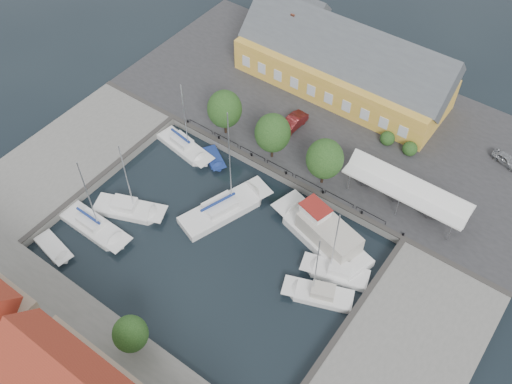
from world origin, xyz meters
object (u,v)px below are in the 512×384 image
(west_boat_a, at_px, (184,148))
(launch_nw, at_px, (214,159))
(car_silver, at_px, (506,159))
(west_boat_d, at_px, (95,228))
(east_boat_a, at_px, (337,273))
(west_boat_c, at_px, (128,210))
(center_sailboat, at_px, (224,210))
(trawler, at_px, (324,235))
(tent_canopy, at_px, (407,188))
(east_boat_b, at_px, (320,295))
(car_red, at_px, (292,123))
(launch_sw, at_px, (54,249))
(warehouse, at_px, (340,63))

(west_boat_a, bearing_deg, launch_nw, 10.36)
(car_silver, distance_m, west_boat_d, 48.02)
(east_boat_a, relative_size, west_boat_c, 0.91)
(west_boat_d, bearing_deg, center_sailboat, 45.89)
(car_silver, height_order, west_boat_c, west_boat_c)
(launch_nw, bearing_deg, trawler, -8.33)
(tent_canopy, distance_m, east_boat_a, 12.21)
(launch_nw, bearing_deg, east_boat_b, -22.80)
(center_sailboat, bearing_deg, west_boat_a, 153.86)
(launch_nw, bearing_deg, center_sailboat, -43.49)
(east_boat_b, bearing_deg, car_red, 130.49)
(tent_canopy, relative_size, car_silver, 3.94)
(tent_canopy, relative_size, launch_sw, 2.62)
(warehouse, xyz_separation_m, west_boat_d, (-9.27, -36.01, -4.16))
(warehouse, bearing_deg, east_boat_b, -62.31)
(warehouse, distance_m, car_red, 11.12)
(west_boat_c, bearing_deg, launch_nw, 77.06)
(car_silver, relative_size, launch_sw, 0.67)
(car_silver, height_order, west_boat_a, west_boat_a)
(center_sailboat, bearing_deg, car_silver, 47.25)
(east_boat_a, bearing_deg, west_boat_c, -164.17)
(west_boat_a, bearing_deg, tent_canopy, 15.13)
(warehouse, bearing_deg, west_boat_d, -104.44)
(center_sailboat, relative_size, launch_nw, 3.27)
(launch_sw, bearing_deg, west_boat_d, 70.39)
(west_boat_a, xyz_separation_m, launch_sw, (-1.48, -19.60, -0.18))
(warehouse, relative_size, center_sailboat, 1.93)
(trawler, xyz_separation_m, east_boat_a, (3.34, -2.84, -0.75))
(east_boat_a, xyz_separation_m, east_boat_b, (-0.04, -3.23, -0.00))
(tent_canopy, distance_m, car_silver, 14.78)
(trawler, distance_m, west_boat_c, 21.98)
(car_silver, xyz_separation_m, launch_nw, (-28.89, -19.16, -1.52))
(west_boat_c, bearing_deg, car_silver, 44.49)
(launch_sw, distance_m, launch_nw, 21.08)
(west_boat_c, bearing_deg, east_boat_b, 8.22)
(car_silver, relative_size, west_boat_c, 0.32)
(car_silver, distance_m, east_boat_b, 29.04)
(car_red, bearing_deg, west_boat_d, -105.78)
(warehouse, xyz_separation_m, car_red, (-0.23, -10.80, -2.65))
(car_silver, bearing_deg, west_boat_c, 150.24)
(warehouse, height_order, car_silver, warehouse)
(west_boat_c, height_order, launch_sw, west_boat_c)
(car_red, xyz_separation_m, launch_sw, (-10.64, -29.68, -1.69))
(west_boat_d, height_order, launch_sw, west_boat_d)
(launch_nw, bearing_deg, warehouse, 75.17)
(car_silver, relative_size, west_boat_a, 0.32)
(warehouse, bearing_deg, west_boat_c, -104.13)
(car_silver, distance_m, launch_sw, 52.42)
(tent_canopy, relative_size, west_boat_a, 1.26)
(car_silver, distance_m, launch_nw, 34.70)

